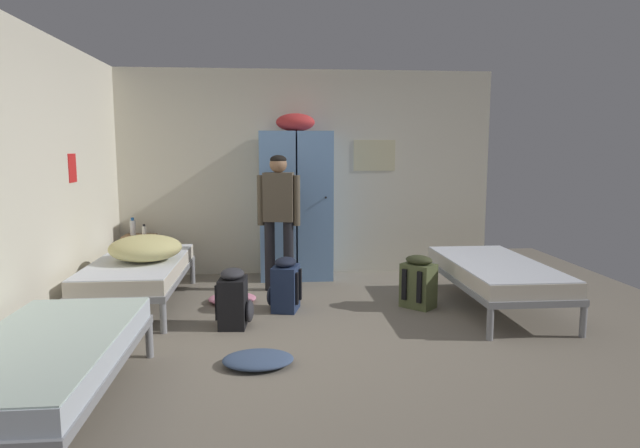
# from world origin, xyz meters

# --- Properties ---
(ground_plane) EXTENTS (7.70, 7.70, 0.00)m
(ground_plane) POSITION_xyz_m (0.00, 0.00, 0.00)
(ground_plane) COLOR gray
(room_backdrop) EXTENTS (4.90, 4.88, 2.64)m
(room_backdrop) POSITION_xyz_m (-1.20, 1.23, 1.32)
(room_backdrop) COLOR beige
(room_backdrop) RESTS_ON ground_plane
(locker_bank) EXTENTS (0.90, 0.55, 2.07)m
(locker_bank) POSITION_xyz_m (-0.14, 2.13, 0.97)
(locker_bank) COLOR #6B93C6
(locker_bank) RESTS_ON ground_plane
(shelf_unit) EXTENTS (0.38, 0.30, 0.57)m
(shelf_unit) POSITION_xyz_m (-2.09, 2.16, 0.35)
(shelf_unit) COLOR brown
(shelf_unit) RESTS_ON ground_plane
(bed_left_rear) EXTENTS (0.90, 1.90, 0.49)m
(bed_left_rear) POSITION_xyz_m (-1.84, 1.01, 0.38)
(bed_left_rear) COLOR gray
(bed_left_rear) RESTS_ON ground_plane
(bed_right) EXTENTS (0.90, 1.90, 0.49)m
(bed_right) POSITION_xyz_m (1.84, 0.58, 0.38)
(bed_right) COLOR gray
(bed_right) RESTS_ON ground_plane
(bed_left_front) EXTENTS (0.90, 1.90, 0.49)m
(bed_left_front) POSITION_xyz_m (-1.84, -1.40, 0.38)
(bed_left_front) COLOR gray
(bed_left_front) RESTS_ON ground_plane
(bedding_heap) EXTENTS (0.73, 0.72, 0.27)m
(bedding_heap) POSITION_xyz_m (-1.74, 0.95, 0.62)
(bedding_heap) COLOR #D1C67F
(bedding_heap) RESTS_ON bed_left_rear
(person_traveler) EXTENTS (0.49, 0.25, 1.57)m
(person_traveler) POSITION_xyz_m (-0.36, 1.51, 0.95)
(person_traveler) COLOR black
(person_traveler) RESTS_ON ground_plane
(water_bottle) EXTENTS (0.07, 0.07, 0.22)m
(water_bottle) POSITION_xyz_m (-2.17, 2.18, 0.67)
(water_bottle) COLOR white
(water_bottle) RESTS_ON shelf_unit
(lotion_bottle) EXTENTS (0.05, 0.05, 0.14)m
(lotion_bottle) POSITION_xyz_m (-2.02, 2.12, 0.63)
(lotion_bottle) COLOR white
(lotion_bottle) RESTS_ON shelf_unit
(backpack_navy) EXTENTS (0.38, 0.37, 0.55)m
(backpack_navy) POSITION_xyz_m (-0.32, 0.71, 0.26)
(backpack_navy) COLOR navy
(backpack_navy) RESTS_ON ground_plane
(backpack_olive) EXTENTS (0.42, 0.42, 0.55)m
(backpack_olive) POSITION_xyz_m (1.07, 0.69, 0.26)
(backpack_olive) COLOR #566038
(backpack_olive) RESTS_ON ground_plane
(backpack_black) EXTENTS (0.35, 0.34, 0.55)m
(backpack_black) POSITION_xyz_m (-0.80, 0.22, 0.26)
(backpack_black) COLOR black
(backpack_black) RESTS_ON ground_plane
(clothes_pile_denim) EXTENTS (0.54, 0.42, 0.09)m
(clothes_pile_denim) POSITION_xyz_m (-0.56, -0.72, 0.04)
(clothes_pile_denim) COLOR #42567A
(clothes_pile_denim) RESTS_ON ground_plane
(clothes_pile_pink) EXTENTS (0.51, 0.45, 0.09)m
(clothes_pile_pink) POSITION_xyz_m (-0.87, 1.03, 0.04)
(clothes_pile_pink) COLOR pink
(clothes_pile_pink) RESTS_ON ground_plane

